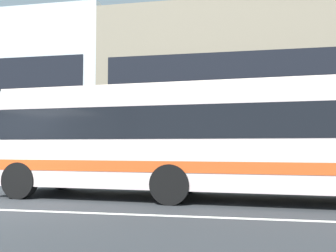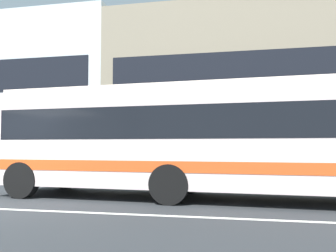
% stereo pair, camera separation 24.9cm
% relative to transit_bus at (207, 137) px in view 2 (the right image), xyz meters
% --- Properties ---
extents(apartment_block_left, '(18.55, 9.63, 9.69)m').
position_rel_transit_bus_xyz_m(apartment_block_left, '(-16.12, 13.71, 3.15)').
color(apartment_block_left, silver).
rests_on(apartment_block_left, ground_plane).
extents(apartment_block_right, '(18.41, 9.63, 9.32)m').
position_rel_transit_bus_xyz_m(apartment_block_right, '(2.36, 13.71, 2.97)').
color(apartment_block_right, gray).
rests_on(apartment_block_right, ground_plane).
extents(transit_bus, '(12.14, 3.20, 3.07)m').
position_rel_transit_bus_xyz_m(transit_bus, '(0.00, 0.00, 0.00)').
color(transit_bus, beige).
rests_on(transit_bus, ground_plane).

